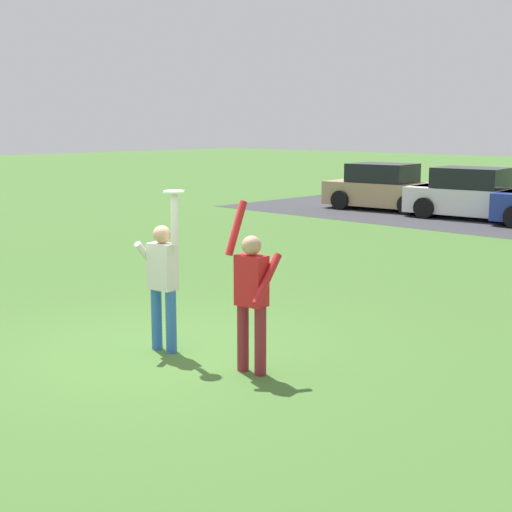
# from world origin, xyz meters

# --- Properties ---
(ground_plane) EXTENTS (120.00, 120.00, 0.00)m
(ground_plane) POSITION_xyz_m (0.00, 0.00, 0.00)
(ground_plane) COLOR #426B2D
(person_catcher) EXTENTS (0.56, 0.49, 2.08)m
(person_catcher) POSITION_xyz_m (-0.01, 0.12, 0.98)
(person_catcher) COLOR #3366B7
(person_catcher) RESTS_ON ground_plane
(person_defender) EXTENTS (0.58, 0.49, 2.04)m
(person_defender) POSITION_xyz_m (1.42, 0.29, 0.98)
(person_defender) COLOR maroon
(person_defender) RESTS_ON ground_plane
(frisbee_disc) EXTENTS (0.26, 0.26, 0.02)m
(frisbee_disc) POSITION_xyz_m (0.21, 0.14, 2.09)
(frisbee_disc) COLOR white
(frisbee_disc) RESTS_ON person_catcher
(parked_car_tan) EXTENTS (4.27, 2.39, 1.59)m
(parked_car_tan) POSITION_xyz_m (-7.18, 15.72, 0.73)
(parked_car_tan) COLOR tan
(parked_car_tan) RESTS_ON ground_plane
(parked_car_white) EXTENTS (4.27, 2.39, 1.59)m
(parked_car_white) POSITION_xyz_m (-3.77, 15.58, 0.73)
(parked_car_white) COLOR white
(parked_car_white) RESTS_ON ground_plane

